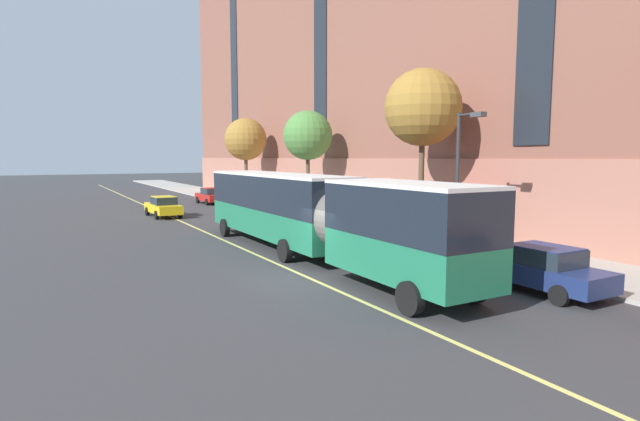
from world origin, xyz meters
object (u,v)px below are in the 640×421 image
parked_car_red_1 (293,214)px  parked_car_red_3 (211,196)px  parked_car_navy_0 (539,268)px  taxi_cab (163,206)px  parked_car_black_7 (415,241)px  street_tree_far_downtown (246,140)px  parked_car_darkgray_6 (246,203)px  street_tree_mid_block (423,108)px  street_tree_far_uptown (308,136)px  street_lamp (462,167)px  fire_hydrant (421,240)px  city_bus (309,211)px

parked_car_red_1 → parked_car_red_3: size_ratio=1.05×
parked_car_navy_0 → parked_car_red_1: bearing=90.0°
parked_car_navy_0 → taxi_cab: size_ratio=0.98×
parked_car_black_7 → street_tree_far_downtown: 30.45m
parked_car_darkgray_6 → street_tree_mid_block: (3.52, -16.98, 6.30)m
parked_car_red_1 → street_tree_far_uptown: (3.58, 4.66, 5.33)m
parked_car_navy_0 → parked_car_darkgray_6: same height
street_lamp → parked_car_red_3: bearing=93.1°
parked_car_darkgray_6 → taxi_cab: size_ratio=0.97×
parked_car_red_3 → street_lamp: bearing=-86.9°
parked_car_navy_0 → fire_hydrant: bearing=78.1°
parked_car_red_3 → street_tree_mid_block: bearing=-82.4°
parked_car_red_3 → parked_car_black_7: (-0.10, -30.10, 0.00)m
parked_car_black_7 → street_tree_far_downtown: (3.59, 29.75, 5.44)m
parked_car_navy_0 → parked_car_red_3: bearing=89.9°
street_tree_far_uptown → fire_hydrant: (-1.92, -15.27, -5.62)m
city_bus → parked_car_darkgray_6: 19.03m
parked_car_red_1 → city_bus: bearing=-112.7°
city_bus → parked_car_red_1: size_ratio=4.12×
parked_car_black_7 → street_tree_far_uptown: 17.96m
parked_car_red_3 → parked_car_darkgray_6: 9.32m
street_tree_far_uptown → parked_car_darkgray_6: bearing=131.3°
parked_car_black_7 → street_tree_mid_block: bearing=46.6°
street_lamp → fire_hydrant: street_lamp is taller
parked_car_red_1 → parked_car_red_3: bearing=89.7°
street_tree_mid_block → street_tree_far_downtown: size_ratio=1.10×
parked_car_red_1 → parked_car_black_7: size_ratio=1.01×
taxi_cab → fire_hydrant: (7.93, -20.05, -0.29)m
parked_car_black_7 → street_tree_mid_block: street_tree_mid_block is taller
parked_car_navy_0 → street_tree_mid_block: bearing=70.6°
parked_car_navy_0 → street_tree_far_downtown: bearing=84.4°
street_tree_mid_block → street_lamp: street_tree_mid_block is taller
street_tree_mid_block → street_tree_far_uptown: (-0.00, 12.98, -0.97)m
city_bus → parked_car_navy_0: 9.61m
parked_car_red_3 → fire_hydrant: bearing=-86.9°
parked_car_darkgray_6 → street_tree_mid_block: bearing=-78.3°
street_tree_far_downtown → parked_car_black_7: bearing=-96.9°
parked_car_red_1 → parked_car_black_7: same height
parked_car_red_1 → street_tree_mid_block: bearing=-66.7°
parked_car_black_7 → street_tree_far_downtown: bearing=83.1°
city_bus → street_tree_far_uptown: (7.70, 14.52, 3.98)m
parked_car_black_7 → parked_car_darkgray_6: bearing=89.8°
taxi_cab → street_tree_far_uptown: (9.85, -4.78, 5.33)m
taxi_cab → parked_car_black_7: bearing=-73.8°
street_lamp → parked_car_darkgray_6: bearing=94.5°
parked_car_darkgray_6 → street_tree_far_uptown: size_ratio=0.59×
parked_car_red_1 → street_tree_far_downtown: (3.58, 17.64, 5.44)m
parked_car_red_3 → street_lamp: 31.25m
parked_car_darkgray_6 → taxi_cab: same height
parked_car_black_7 → fire_hydrant: 2.26m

